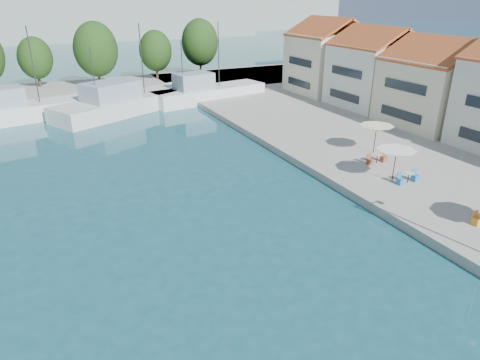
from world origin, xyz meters
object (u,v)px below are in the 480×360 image
umbrella_white (396,153)px  umbrella_cream (376,128)px  trawler_03 (129,102)px  trawler_04 (207,93)px  trawler_02 (22,111)px

umbrella_white → umbrella_cream: umbrella_white is taller
trawler_03 → umbrella_cream: size_ratio=6.99×
umbrella_white → umbrella_cream: bearing=60.4°
trawler_03 → trawler_04: bearing=-22.1°
umbrella_cream → trawler_03: bearing=120.2°
umbrella_white → umbrella_cream: (2.97, 5.24, -0.01)m
trawler_02 → trawler_04: same height
trawler_02 → trawler_03: 11.51m
trawler_04 → umbrella_cream: trawler_04 is taller
trawler_02 → trawler_04: size_ratio=1.00×
trawler_02 → umbrella_white: 39.25m
trawler_03 → umbrella_white: trawler_03 is taller
trawler_04 → umbrella_white: (1.56, -31.43, 1.65)m
trawler_03 → umbrella_white: size_ratio=7.22×
trawler_02 → umbrella_cream: bearing=-56.1°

